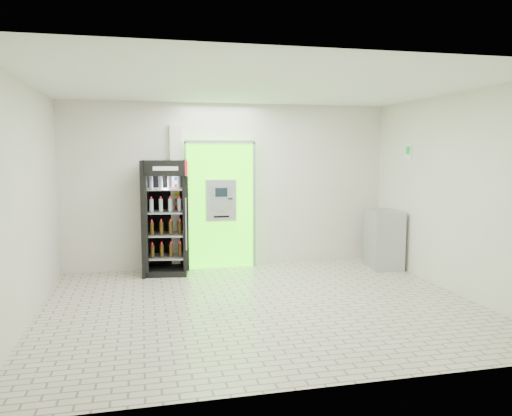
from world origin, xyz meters
name	(u,v)px	position (x,y,z in m)	size (l,w,h in m)	color
ground	(262,305)	(0.00, 0.00, 0.00)	(6.00, 6.00, 0.00)	beige
room_shell	(262,173)	(0.00, 0.00, 1.84)	(6.00, 6.00, 6.00)	silver
atm_assembly	(220,204)	(-0.20, 2.41, 1.17)	(1.30, 0.24, 2.33)	#3CFF0A
pillar	(177,198)	(-0.98, 2.45, 1.30)	(0.22, 0.11, 2.60)	silver
beverage_cooler	(166,220)	(-1.20, 2.17, 0.95)	(0.84, 0.78, 1.98)	black
steel_cabinet	(384,239)	(2.73, 1.71, 0.53)	(0.65, 0.87, 1.06)	#A0A2A7
exit_sign	(408,152)	(2.99, 1.40, 2.12)	(0.02, 0.22, 0.26)	white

